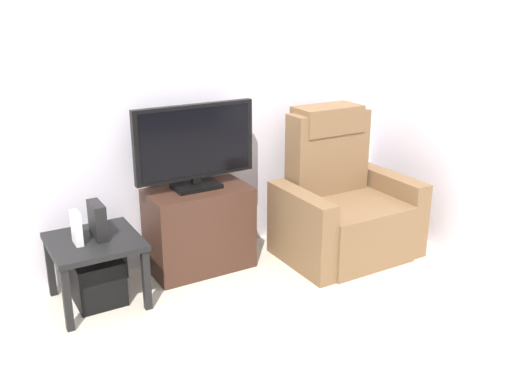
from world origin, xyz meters
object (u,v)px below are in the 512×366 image
Objects in this scene: tv_stand at (199,229)px; book_upright at (76,228)px; side_table at (95,249)px; subwoofer_box at (98,281)px; recliner_armchair at (342,205)px; television at (195,145)px; game_console at (97,220)px.

tv_stand is 3.45× the size of book_upright.
subwoofer_box is (0.00, -0.00, -0.22)m from side_table.
recliner_armchair is 5.27× the size of book_upright.
side_table is (-0.76, -0.13, -0.53)m from television.
television is 4.18× the size of book_upright.
book_upright is (-1.90, 0.15, 0.16)m from recliner_armchair.
tv_stand is 0.82× the size of television.
tv_stand is at bearing 8.63° from subwoofer_box.
subwoofer_box is (-0.76, -0.13, -0.75)m from television.
recliner_armchair is at bearing -5.28° from side_table.
television is at bearing 10.02° from subwoofer_box.
television is 2.93× the size of subwoofer_box.
game_console reaches higher than subwoofer_box.
game_console is at bearing 173.87° from recliner_armchair.
game_console is (0.14, 0.03, 0.01)m from book_upright.
recliner_armchair is at bearing -15.12° from tv_stand.
tv_stand is at bearing 8.95° from book_upright.
tv_stand is 0.78m from subwoofer_box.
television is at bearing 9.73° from game_console.
game_console is (-0.72, -0.12, -0.35)m from television.
recliner_armchair reaches higher than game_console.
book_upright is at bearing -168.69° from side_table.
subwoofer_box is (-0.76, -0.12, -0.15)m from tv_stand.
game_console is (-1.77, 0.18, 0.17)m from recliner_armchair.
tv_stand reaches higher than subwoofer_box.
tv_stand is at bearing 164.46° from recliner_armchair.
recliner_armchair is 1.83m from subwoofer_box.
tv_stand is 1.08m from recliner_armchair.
side_table is 0.18m from game_console.
television is 0.94m from side_table.
tv_stand is at bearing 8.63° from side_table.
book_upright reaches higher than tv_stand.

